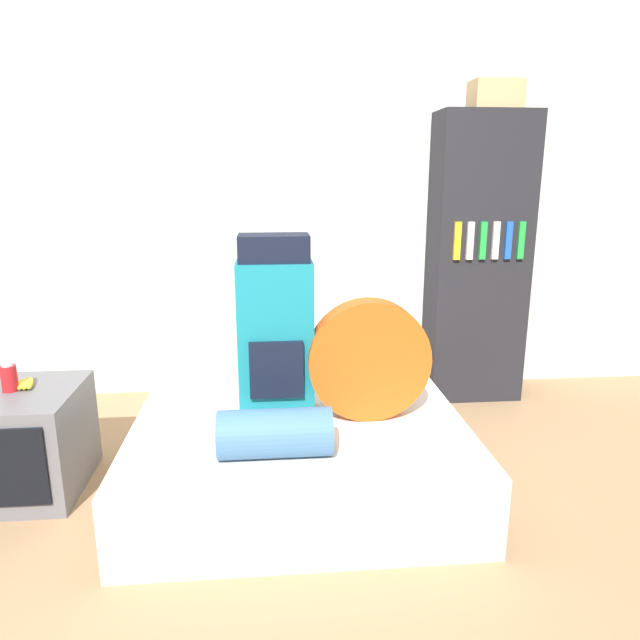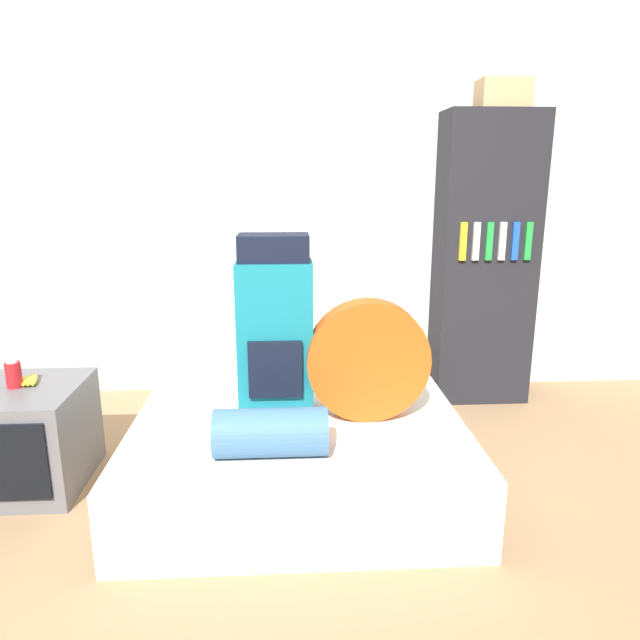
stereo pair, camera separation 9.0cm
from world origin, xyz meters
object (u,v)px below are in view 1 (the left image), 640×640
(sleeping_roll, at_px, (275,433))
(bookshelf, at_px, (477,260))
(tent_bag, at_px, (369,360))
(backpack, at_px, (275,329))
(cardboard_box, at_px, (496,95))
(television, at_px, (23,441))
(canister, at_px, (9,377))

(sleeping_roll, distance_m, bookshelf, 2.08)
(tent_bag, bearing_deg, sleeping_roll, -141.41)
(bookshelf, bearing_deg, backpack, -142.90)
(cardboard_box, bearing_deg, television, -159.21)
(backpack, height_order, canister, backpack)
(backpack, bearing_deg, sleeping_roll, -91.90)
(backpack, height_order, television, backpack)
(television, height_order, cardboard_box, cardboard_box)
(backpack, bearing_deg, cardboard_box, 35.63)
(sleeping_roll, bearing_deg, tent_bag, 38.59)
(sleeping_roll, relative_size, bookshelf, 0.25)
(tent_bag, height_order, canister, tent_bag)
(bookshelf, bearing_deg, television, -158.37)
(sleeping_roll, height_order, cardboard_box, cardboard_box)
(tent_bag, bearing_deg, cardboard_box, 48.89)
(television, bearing_deg, backpack, -0.19)
(sleeping_roll, distance_m, television, 1.31)
(canister, distance_m, cardboard_box, 3.14)
(sleeping_roll, relative_size, canister, 3.35)
(backpack, distance_m, television, 1.33)
(backpack, relative_size, tent_bag, 1.51)
(television, relative_size, cardboard_box, 1.95)
(tent_bag, relative_size, sleeping_roll, 1.23)
(backpack, height_order, bookshelf, bookshelf)
(sleeping_roll, distance_m, cardboard_box, 2.52)
(bookshelf, height_order, cardboard_box, cardboard_box)
(canister, bearing_deg, tent_bag, -3.97)
(tent_bag, height_order, sleeping_roll, tent_bag)
(canister, bearing_deg, backpack, -0.91)
(tent_bag, bearing_deg, canister, 176.03)
(sleeping_roll, height_order, television, sleeping_roll)
(backpack, xyz_separation_m, cardboard_box, (1.39, 0.99, 1.19))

